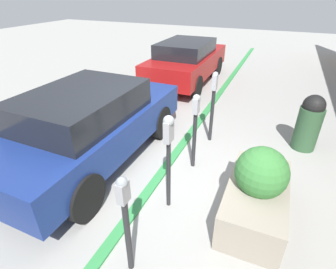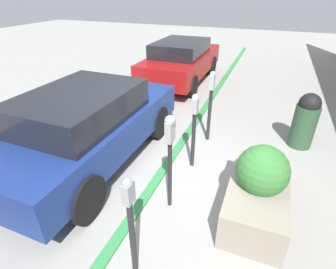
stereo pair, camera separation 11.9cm
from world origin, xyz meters
TOP-DOWN VIEW (x-y plane):
  - ground_plane at (0.00, 0.00)m, footprint 40.00×40.00m
  - curb_strip at (0.00, 0.08)m, footprint 24.50×0.16m
  - parking_meter_nearest at (-1.68, -0.34)m, footprint 0.14×0.12m
  - parking_meter_second at (-0.53, -0.35)m, footprint 0.18×0.15m
  - parking_meter_middle at (0.61, -0.37)m, footprint 0.15×0.13m
  - parking_meter_fourth at (1.69, -0.40)m, footprint 0.14×0.12m
  - planter_box at (-0.23, -1.60)m, footprint 1.64×0.82m
  - parked_car_middle at (0.04, 1.49)m, footprint 4.22×1.84m
  - parked_car_rear at (5.35, 1.49)m, footprint 4.24×1.79m
  - trash_bin at (2.16, -2.31)m, footprint 0.47×0.47m

SIDE VIEW (x-z plane):
  - ground_plane at x=0.00m, z-range 0.00..0.00m
  - curb_strip at x=0.00m, z-range 0.00..0.04m
  - planter_box at x=-0.23m, z-range -0.13..1.04m
  - trash_bin at x=2.16m, z-range 0.01..1.19m
  - parked_car_rear at x=5.35m, z-range 0.05..1.49m
  - parked_car_middle at x=0.04m, z-range 0.05..1.53m
  - parking_meter_nearest at x=-1.68m, z-range 0.19..1.58m
  - parking_meter_middle at x=0.61m, z-range 0.22..1.67m
  - parking_meter_fourth at x=1.69m, z-range 0.19..1.74m
  - parking_meter_second at x=-0.53m, z-range 0.33..1.89m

